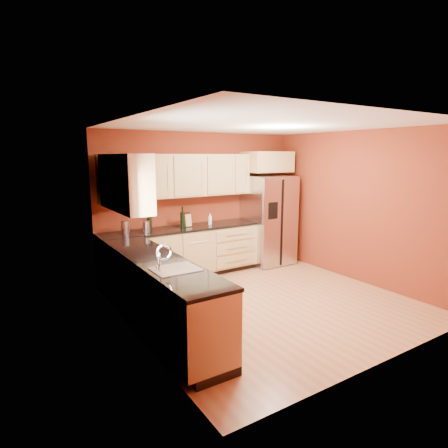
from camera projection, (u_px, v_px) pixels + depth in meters
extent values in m
plane|color=#AD6842|center=(265.00, 302.00, 5.66)|extent=(4.00, 4.00, 0.00)
plane|color=white|center=(269.00, 125.00, 5.19)|extent=(4.00, 4.00, 0.00)
cube|color=maroon|center=(200.00, 202.00, 7.09)|extent=(4.00, 0.04, 2.60)
cube|color=maroon|center=(391.00, 244.00, 3.76)|extent=(4.00, 0.04, 2.60)
cube|color=maroon|center=(132.00, 232.00, 4.37)|extent=(0.04, 4.00, 2.60)
cube|color=maroon|center=(357.00, 207.00, 6.47)|extent=(0.04, 4.00, 2.60)
cube|color=tan|center=(182.00, 254.00, 6.70)|extent=(2.90, 0.60, 0.88)
cube|color=tan|center=(159.00, 296.00, 4.69)|extent=(0.60, 2.80, 0.88)
cube|color=black|center=(182.00, 229.00, 6.61)|extent=(2.90, 0.62, 0.04)
cube|color=black|center=(158.00, 261.00, 4.61)|extent=(0.62, 2.80, 0.04)
cube|color=tan|center=(192.00, 175.00, 6.72)|extent=(2.30, 0.33, 0.75)
cube|color=tan|center=(125.00, 182.00, 4.97)|extent=(0.33, 1.35, 0.75)
cube|color=tan|center=(116.00, 178.00, 5.84)|extent=(0.67, 0.67, 0.75)
cube|color=tan|center=(267.00, 162.00, 7.41)|extent=(0.92, 0.60, 0.40)
cube|color=silver|center=(268.00, 220.00, 7.56)|extent=(0.90, 0.75, 1.78)
cube|color=white|center=(149.00, 216.00, 3.92)|extent=(0.03, 0.90, 1.00)
cylinder|color=silver|center=(146.00, 227.00, 6.20)|extent=(0.13, 0.13, 0.19)
cylinder|color=silver|center=(125.00, 227.00, 6.12)|extent=(0.15, 0.15, 0.21)
cube|color=tan|center=(188.00, 220.00, 6.70)|extent=(0.11, 0.10, 0.22)
cylinder|color=white|center=(210.00, 219.00, 6.89)|extent=(0.09, 0.09, 0.20)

